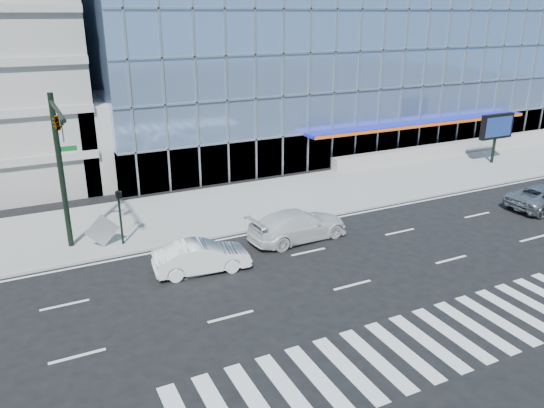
{
  "coord_description": "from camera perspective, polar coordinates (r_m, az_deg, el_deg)",
  "views": [
    {
      "loc": [
        -12.87,
        -21.64,
        11.75
      ],
      "look_at": [
        -0.63,
        3.0,
        1.78
      ],
      "focal_mm": 35.0,
      "sensor_mm": 36.0,
      "label": 1
    }
  ],
  "objects": [
    {
      "name": "traffic_signal",
      "position": [
        26.86,
        -21.96,
        6.47
      ],
      "size": [
        1.14,
        5.74,
        8.0
      ],
      "color": "black",
      "rests_on": "sidewalk"
    },
    {
      "name": "sidewalk",
      "position": [
        34.35,
        -2.77,
        0.02
      ],
      "size": [
        120.0,
        8.0,
        0.15
      ],
      "primitive_type": "cube",
      "color": "gray",
      "rests_on": "ground"
    },
    {
      "name": "retaining_wall",
      "position": [
        50.86,
        21.13,
        5.97
      ],
      "size": [
        30.0,
        0.8,
        1.0
      ],
      "primitive_type": "cube",
      "color": "gray",
      "rests_on": "sidewalk"
    },
    {
      "name": "white_suv",
      "position": [
        28.95,
        2.82,
        -2.28
      ],
      "size": [
        5.85,
        2.7,
        1.65
      ],
      "primitive_type": "imported",
      "rotation": [
        0.0,
        0.0,
        1.64
      ],
      "color": "silver",
      "rests_on": "ground"
    },
    {
      "name": "white_sedan",
      "position": [
        25.65,
        -7.59,
        -5.65
      ],
      "size": [
        4.73,
        2.08,
        1.51
      ],
      "primitive_type": "imported",
      "rotation": [
        0.0,
        0.0,
        1.46
      ],
      "color": "white",
      "rests_on": "ground"
    },
    {
      "name": "ped_signal_post",
      "position": [
        28.6,
        -16.06,
        -0.53
      ],
      "size": [
        0.3,
        0.33,
        3.0
      ],
      "color": "black",
      "rests_on": "sidewalk"
    },
    {
      "name": "marquee_sign",
      "position": [
        46.57,
        23.02,
        7.6
      ],
      "size": [
        3.2,
        0.43,
        4.0
      ],
      "color": "black",
      "rests_on": "sidewalk"
    },
    {
      "name": "tilted_panel",
      "position": [
        28.96,
        -17.79,
        -2.74
      ],
      "size": [
        1.83,
        0.25,
        1.84
      ],
      "primitive_type": "cube",
      "rotation": [
        0.0,
        0.81,
        0.1
      ],
      "color": "gray",
      "rests_on": "sidewalk"
    },
    {
      "name": "theatre_building",
      "position": [
        54.86,
        3.12,
        15.44
      ],
      "size": [
        42.0,
        26.0,
        15.0
      ],
      "primitive_type": "cube",
      "color": "#7D9DD0",
      "rests_on": "ground"
    },
    {
      "name": "ground",
      "position": [
        27.78,
        3.94,
        -5.16
      ],
      "size": [
        160.0,
        160.0,
        0.0
      ],
      "primitive_type": "plane",
      "color": "black",
      "rests_on": "ground"
    },
    {
      "name": "ramp_block",
      "position": [
        41.17,
        -16.31,
        6.84
      ],
      "size": [
        6.0,
        8.0,
        6.0
      ],
      "primitive_type": "cube",
      "color": "gray",
      "rests_on": "ground"
    }
  ]
}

